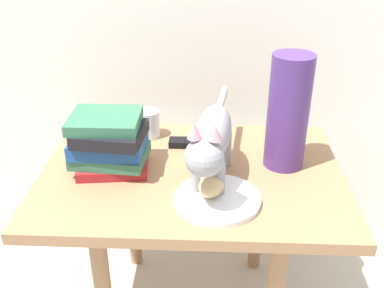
% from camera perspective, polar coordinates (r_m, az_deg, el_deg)
% --- Properties ---
extents(side_table, '(0.81, 0.58, 0.53)m').
position_cam_1_polar(side_table, '(1.25, 0.00, -6.20)').
color(side_table, '#9E724C').
rests_on(side_table, ground).
extents(plate, '(0.21, 0.21, 0.01)m').
position_cam_1_polar(plate, '(1.08, 3.25, -7.07)').
color(plate, white).
rests_on(plate, side_table).
extents(bread_roll, '(0.08, 0.09, 0.05)m').
position_cam_1_polar(bread_roll, '(1.07, 2.49, -5.37)').
color(bread_roll, '#E0BC7A').
rests_on(bread_roll, plate).
extents(cat, '(0.12, 0.48, 0.23)m').
position_cam_1_polar(cat, '(1.08, 2.52, 0.73)').
color(cat, '#99999E').
rests_on(cat, side_table).
extents(book_stack, '(0.21, 0.18, 0.16)m').
position_cam_1_polar(book_stack, '(1.20, -10.55, 0.11)').
color(book_stack, maroon).
rests_on(book_stack, side_table).
extents(green_vase, '(0.11, 0.11, 0.31)m').
position_cam_1_polar(green_vase, '(1.19, 12.24, 3.98)').
color(green_vase, '#4C2D72').
rests_on(green_vase, side_table).
extents(candle_jar, '(0.07, 0.07, 0.08)m').
position_cam_1_polar(candle_jar, '(1.38, -5.60, 2.45)').
color(candle_jar, silver).
rests_on(candle_jar, side_table).
extents(tv_remote, '(0.15, 0.04, 0.02)m').
position_cam_1_polar(tv_remote, '(1.33, 0.08, 0.14)').
color(tv_remote, black).
rests_on(tv_remote, side_table).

